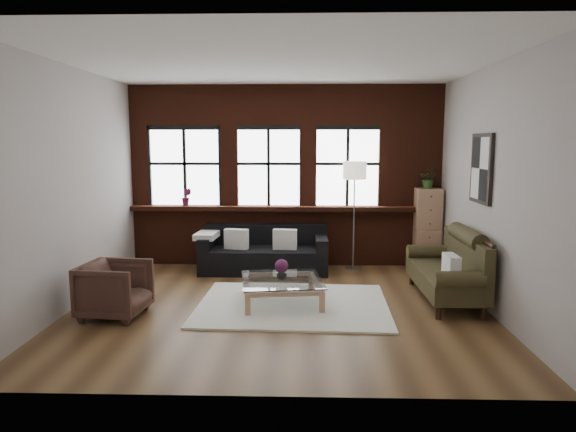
{
  "coord_description": "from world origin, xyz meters",
  "views": [
    {
      "loc": [
        0.32,
        -6.7,
        2.19
      ],
      "look_at": [
        0.1,
        0.6,
        1.15
      ],
      "focal_mm": 32.0,
      "sensor_mm": 36.0,
      "label": 1
    }
  ],
  "objects_px": {
    "coffee_table": "(282,292)",
    "vase": "(282,274)",
    "dark_sofa": "(264,249)",
    "floor_lamp": "(354,212)",
    "vintage_settee": "(445,266)",
    "drawer_chest": "(427,228)",
    "armchair": "(115,289)"
  },
  "relations": [
    {
      "from": "vase",
      "to": "drawer_chest",
      "type": "distance_m",
      "value": 3.29
    },
    {
      "from": "drawer_chest",
      "to": "floor_lamp",
      "type": "distance_m",
      "value": 1.34
    },
    {
      "from": "vase",
      "to": "floor_lamp",
      "type": "bearing_deg",
      "value": 59.7
    },
    {
      "from": "armchair",
      "to": "floor_lamp",
      "type": "distance_m",
      "value": 4.2
    },
    {
      "from": "vase",
      "to": "dark_sofa",
      "type": "bearing_deg",
      "value": 101.77
    },
    {
      "from": "vintage_settee",
      "to": "coffee_table",
      "type": "xyz_separation_m",
      "value": [
        -2.27,
        -0.24,
        -0.33
      ]
    },
    {
      "from": "dark_sofa",
      "to": "drawer_chest",
      "type": "distance_m",
      "value": 2.88
    },
    {
      "from": "armchair",
      "to": "floor_lamp",
      "type": "relative_size",
      "value": 0.38
    },
    {
      "from": "drawer_chest",
      "to": "floor_lamp",
      "type": "relative_size",
      "value": 0.69
    },
    {
      "from": "armchair",
      "to": "vase",
      "type": "height_order",
      "value": "armchair"
    },
    {
      "from": "vintage_settee",
      "to": "coffee_table",
      "type": "distance_m",
      "value": 2.31
    },
    {
      "from": "coffee_table",
      "to": "vase",
      "type": "relative_size",
      "value": 7.45
    },
    {
      "from": "floor_lamp",
      "to": "coffee_table",
      "type": "bearing_deg",
      "value": -120.3
    },
    {
      "from": "dark_sofa",
      "to": "floor_lamp",
      "type": "bearing_deg",
      "value": 7.25
    },
    {
      "from": "armchair",
      "to": "dark_sofa",
      "type": "bearing_deg",
      "value": -30.17
    },
    {
      "from": "drawer_chest",
      "to": "dark_sofa",
      "type": "bearing_deg",
      "value": -172.9
    },
    {
      "from": "coffee_table",
      "to": "drawer_chest",
      "type": "bearing_deg",
      "value": 41.16
    },
    {
      "from": "vintage_settee",
      "to": "vase",
      "type": "bearing_deg",
      "value": -173.89
    },
    {
      "from": "floor_lamp",
      "to": "dark_sofa",
      "type": "bearing_deg",
      "value": -172.75
    },
    {
      "from": "floor_lamp",
      "to": "drawer_chest",
      "type": "bearing_deg",
      "value": 6.91
    },
    {
      "from": "armchair",
      "to": "drawer_chest",
      "type": "bearing_deg",
      "value": -53.39
    },
    {
      "from": "vintage_settee",
      "to": "vase",
      "type": "height_order",
      "value": "vintage_settee"
    },
    {
      "from": "coffee_table",
      "to": "floor_lamp",
      "type": "xyz_separation_m",
      "value": [
        1.17,
        2.0,
        0.84
      ]
    },
    {
      "from": "dark_sofa",
      "to": "vintage_settee",
      "type": "bearing_deg",
      "value": -30.47
    },
    {
      "from": "vase",
      "to": "floor_lamp",
      "type": "distance_m",
      "value": 2.39
    },
    {
      "from": "dark_sofa",
      "to": "vintage_settee",
      "type": "distance_m",
      "value": 3.07
    },
    {
      "from": "vintage_settee",
      "to": "drawer_chest",
      "type": "xyz_separation_m",
      "value": [
        0.19,
        1.91,
        0.21
      ]
    },
    {
      "from": "coffee_table",
      "to": "floor_lamp",
      "type": "height_order",
      "value": "floor_lamp"
    },
    {
      "from": "vintage_settee",
      "to": "dark_sofa",
      "type": "bearing_deg",
      "value": 149.53
    },
    {
      "from": "dark_sofa",
      "to": "floor_lamp",
      "type": "distance_m",
      "value": 1.68
    },
    {
      "from": "vintage_settee",
      "to": "coffee_table",
      "type": "relative_size",
      "value": 1.73
    },
    {
      "from": "armchair",
      "to": "vase",
      "type": "distance_m",
      "value": 2.17
    }
  ]
}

